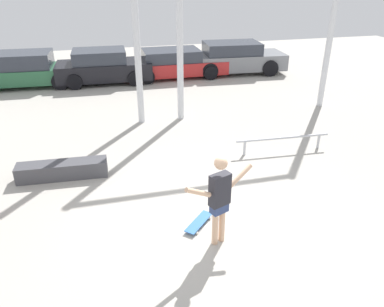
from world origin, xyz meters
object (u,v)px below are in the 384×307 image
at_px(parked_car_green, 25,70).
at_px(parked_car_grey, 234,58).
at_px(skateboard, 199,222).
at_px(skateboarder, 220,196).
at_px(grind_rail, 283,140).
at_px(parked_car_red, 174,64).
at_px(grind_box, 63,170).
at_px(parked_car_black, 103,67).

xyz_separation_m(parked_car_green, parked_car_grey, (9.05, -0.15, 0.03)).
bearing_deg(skateboard, skateboarder, -115.25).
height_order(grind_rail, parked_car_red, parked_car_red).
distance_m(grind_rail, parked_car_red, 8.31).
relative_size(parked_car_green, parked_car_red, 0.99).
relative_size(grind_rail, parked_car_green, 0.58).
height_order(parked_car_green, parked_car_red, parked_car_green).
distance_m(skateboard, grind_rail, 3.96).
bearing_deg(parked_car_green, skateboarder, -65.10).
bearing_deg(grind_rail, parked_car_red, 98.45).
bearing_deg(parked_car_green, grind_rail, -45.41).
relative_size(grind_box, grind_rail, 0.80).
xyz_separation_m(grind_rail, parked_car_black, (-4.32, 8.07, 0.33)).
bearing_deg(parked_car_grey, grind_rail, -97.22).
xyz_separation_m(skateboarder, parked_car_red, (1.58, 11.32, -0.39)).
bearing_deg(parked_car_black, parked_car_green, 177.04).
bearing_deg(skateboarder, parked_car_red, 60.57).
bearing_deg(parked_car_black, skateboarder, -80.43).
xyz_separation_m(skateboard, parked_car_red, (1.79, 10.77, 0.53)).
height_order(skateboarder, grind_rail, skateboarder).
xyz_separation_m(grind_rail, parked_car_grey, (1.61, 8.18, 0.35)).
relative_size(skateboard, parked_car_black, 0.18).
relative_size(skateboarder, skateboard, 2.48).
bearing_deg(parked_car_black, grind_rail, -60.00).
xyz_separation_m(skateboarder, parked_car_green, (-4.64, 11.43, -0.32)).
xyz_separation_m(skateboarder, parked_car_black, (-1.52, 11.17, -0.31)).
bearing_deg(parked_car_black, parked_car_red, 4.61).
bearing_deg(grind_box, parked_car_black, 80.81).
xyz_separation_m(parked_car_green, parked_car_red, (6.22, -0.11, -0.07)).
height_order(skateboarder, skateboard, skateboarder).
relative_size(skateboarder, parked_car_green, 0.39).
distance_m(skateboarder, grind_rail, 4.23).
distance_m(parked_car_black, parked_car_grey, 5.93).
relative_size(skateboarder, parked_car_red, 0.38).
height_order(parked_car_green, parked_car_grey, parked_car_grey).
bearing_deg(skateboard, parked_car_green, 66.37).
distance_m(parked_car_red, parked_car_grey, 2.83).
height_order(skateboard, parked_car_grey, parked_car_grey).
height_order(grind_rail, parked_car_green, parked_car_green).
relative_size(parked_car_green, parked_car_grey, 0.97).
distance_m(grind_box, parked_car_black, 8.18).
distance_m(skateboarder, skateboard, 1.09).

